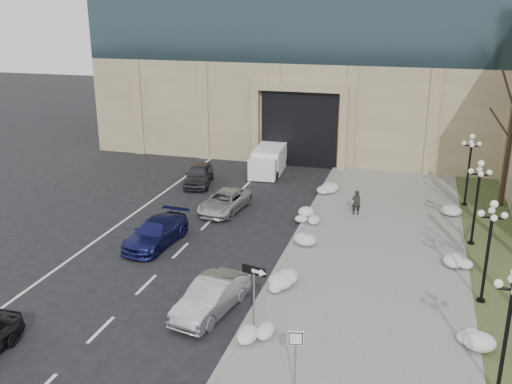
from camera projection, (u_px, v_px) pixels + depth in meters
sidewalk at (372, 273)px, 27.46m from camera, size 9.00×40.00×0.12m
curb at (282, 262)px, 28.65m from camera, size 0.30×40.00×0.14m
car_b at (211, 297)px, 23.88m from camera, size 2.33×4.64×1.46m
car_c at (156, 232)px, 30.67m from camera, size 2.37×5.00×1.41m
car_d at (225, 202)px, 35.62m from camera, size 2.60×4.80×1.28m
car_e at (199, 174)px, 40.86m from camera, size 2.72×4.70×1.50m
pedestrian at (356, 202)px, 34.67m from camera, size 0.67×0.55×1.57m
box_truck at (269, 160)px, 43.99m from camera, size 2.43×6.08×1.89m
one_way_sign at (258, 280)px, 21.78m from camera, size 1.08×0.45×2.91m
keep_sign at (295, 349)px, 18.49m from camera, size 0.52×0.16×2.44m
snow_clump_c at (254, 336)px, 21.87m from camera, size 1.10×1.60×0.36m
snow_clump_d at (279, 283)px, 26.00m from camera, size 1.10×1.60×0.36m
snow_clump_e at (300, 239)px, 30.78m from camera, size 1.10×1.60×0.36m
snow_clump_f at (309, 217)px, 33.95m from camera, size 1.10×1.60×0.36m
snow_clump_g at (327, 190)px, 38.92m from camera, size 1.10×1.60×0.36m
snow_clump_i at (475, 341)px, 21.58m from camera, size 1.10×1.60×0.36m
snow_clump_j at (462, 267)px, 27.57m from camera, size 1.10×1.60×0.36m
snow_clump_k at (456, 212)px, 34.85m from camera, size 1.10×1.60×0.36m
lamppost_a at (509, 316)px, 17.95m from camera, size 1.18×1.18×4.76m
lamppost_b at (489, 238)px, 23.88m from camera, size 1.18×1.18×4.76m
lamppost_c at (478, 191)px, 29.80m from camera, size 1.18×1.18×4.76m
lamppost_d at (470, 160)px, 35.73m from camera, size 1.18×1.18×4.76m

